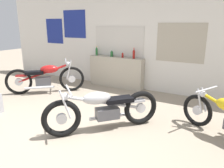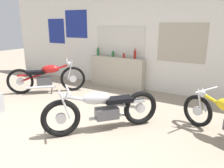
{
  "view_description": "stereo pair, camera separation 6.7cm",
  "coord_description": "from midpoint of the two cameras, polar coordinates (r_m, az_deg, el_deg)",
  "views": [
    {
      "loc": [
        2.53,
        -2.31,
        1.89
      ],
      "look_at": [
        0.42,
        1.38,
        0.7
      ],
      "focal_mm": 35.0,
      "sensor_mm": 36.0,
      "label": 1
    },
    {
      "loc": [
        2.59,
        -2.28,
        1.89
      ],
      "look_at": [
        0.42,
        1.38,
        0.7
      ],
      "focal_mm": 35.0,
      "sensor_mm": 36.0,
      "label": 2
    }
  ],
  "objects": [
    {
      "name": "sill_counter",
      "position": [
        6.63,
        1.68,
        3.14
      ],
      "size": [
        1.72,
        0.28,
        0.91
      ],
      "color": "#B7AD99",
      "rests_on": "ground_plane"
    },
    {
      "name": "bottle_left_center",
      "position": [
        6.62,
        0.53,
        7.94
      ],
      "size": [
        0.08,
        0.08,
        0.2
      ],
      "color": "#23662D",
      "rests_on": "sill_counter"
    },
    {
      "name": "motorcycle_silver",
      "position": [
        3.93,
        -1.89,
        -6.55
      ],
      "size": [
        1.49,
        1.69,
        0.84
      ],
      "color": "black",
      "rests_on": "ground_plane"
    },
    {
      "name": "motorcycle_red",
      "position": [
        6.33,
        -16.36,
        1.71
      ],
      "size": [
        1.61,
        1.5,
        0.9
      ],
      "color": "black",
      "rests_on": "ground_plane"
    },
    {
      "name": "bottle_right_center",
      "position": [
        6.26,
        6.29,
        7.82
      ],
      "size": [
        0.07,
        0.07,
        0.3
      ],
      "color": "maroon",
      "rests_on": "sill_counter"
    },
    {
      "name": "ground_plane",
      "position": [
        3.93,
        -15.69,
        -13.81
      ],
      "size": [
        24.0,
        24.0,
        0.0
      ],
      "primitive_type": "plane",
      "color": "gray"
    },
    {
      "name": "bottle_center",
      "position": [
        6.41,
        3.38,
        7.54
      ],
      "size": [
        0.06,
        0.06,
        0.17
      ],
      "color": "maroon",
      "rests_on": "sill_counter"
    },
    {
      "name": "bottle_leftmost",
      "position": [
        6.9,
        -3.41,
        8.54
      ],
      "size": [
        0.07,
        0.07,
        0.28
      ],
      "color": "#23662D",
      "rests_on": "sill_counter"
    },
    {
      "name": "wall_back",
      "position": [
        6.4,
        7.02,
        11.14
      ],
      "size": [
        10.0,
        0.07,
        2.8
      ],
      "color": "silver",
      "rests_on": "ground_plane"
    }
  ]
}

